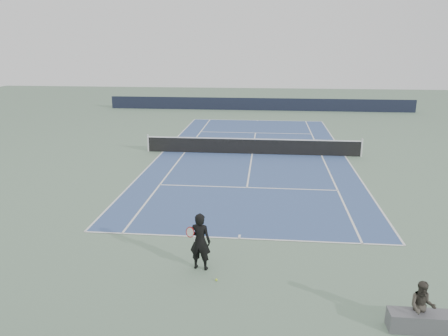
# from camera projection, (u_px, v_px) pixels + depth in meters

# --- Properties ---
(ground) EXTENTS (80.00, 80.00, 0.00)m
(ground) POSITION_uv_depth(u_px,v_px,m) (252.00, 154.00, 26.28)
(ground) COLOR slate
(court_surface) EXTENTS (10.97, 23.77, 0.01)m
(court_surface) POSITION_uv_depth(u_px,v_px,m) (252.00, 154.00, 26.28)
(court_surface) COLOR #375082
(court_surface) RESTS_ON ground
(tennis_net) EXTENTS (12.90, 0.10, 1.07)m
(tennis_net) POSITION_uv_depth(u_px,v_px,m) (252.00, 146.00, 26.14)
(tennis_net) COLOR silver
(tennis_net) RESTS_ON ground
(windscreen_far) EXTENTS (30.00, 0.25, 1.20)m
(windscreen_far) POSITION_uv_depth(u_px,v_px,m) (259.00, 104.00, 43.22)
(windscreen_far) COLOR black
(windscreen_far) RESTS_ON ground
(tennis_player) EXTENTS (0.81, 0.57, 1.75)m
(tennis_player) POSITION_uv_depth(u_px,v_px,m) (200.00, 241.00, 12.72)
(tennis_player) COLOR black
(tennis_player) RESTS_ON ground
(tennis_ball) EXTENTS (0.07, 0.07, 0.07)m
(tennis_ball) POSITION_uv_depth(u_px,v_px,m) (216.00, 280.00, 12.27)
(tennis_ball) COLOR #C3E72F
(tennis_ball) RESTS_ON ground
(spectator_bench) EXTENTS (1.51, 0.81, 1.25)m
(spectator_bench) POSITION_uv_depth(u_px,v_px,m) (421.00, 314.00, 10.06)
(spectator_bench) COLOR #545559
(spectator_bench) RESTS_ON ground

